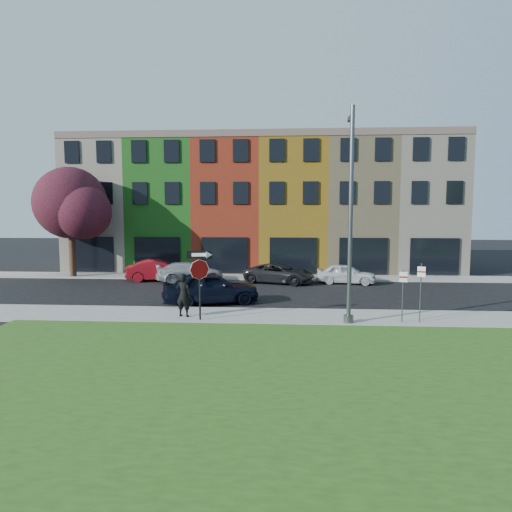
# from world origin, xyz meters

# --- Properties ---
(ground) EXTENTS (120.00, 120.00, 0.00)m
(ground) POSITION_xyz_m (0.00, 0.00, 0.00)
(ground) COLOR black
(ground) RESTS_ON ground
(sidewalk_near) EXTENTS (40.00, 3.00, 0.12)m
(sidewalk_near) POSITION_xyz_m (2.00, 3.00, 0.06)
(sidewalk_near) COLOR gray
(sidewalk_near) RESTS_ON ground
(sidewalk_far) EXTENTS (40.00, 2.40, 0.12)m
(sidewalk_far) POSITION_xyz_m (-3.00, 15.00, 0.06)
(sidewalk_far) COLOR gray
(sidewalk_far) RESTS_ON ground
(rowhouse_block) EXTENTS (30.00, 10.12, 10.00)m
(rowhouse_block) POSITION_xyz_m (-2.50, 21.18, 4.99)
(rowhouse_block) COLOR beige
(rowhouse_block) RESTS_ON ground
(stop_sign) EXTENTS (1.04, 0.21, 2.94)m
(stop_sign) POSITION_xyz_m (-4.13, 1.98, 2.22)
(stop_sign) COLOR black
(stop_sign) RESTS_ON sidewalk_near
(man) EXTENTS (0.90, 0.77, 1.89)m
(man) POSITION_xyz_m (-4.95, 2.51, 1.07)
(man) COLOR black
(man) RESTS_ON sidewalk_near
(sedan_near) EXTENTS (4.98, 6.06, 1.65)m
(sedan_near) POSITION_xyz_m (-4.32, 5.85, 0.83)
(sedan_near) COLOR black
(sedan_near) RESTS_ON ground
(parked_car_red) EXTENTS (3.54, 5.01, 1.42)m
(parked_car_red) POSITION_xyz_m (-9.11, 13.27, 0.71)
(parked_car_red) COLOR maroon
(parked_car_red) RESTS_ON ground
(parked_car_silver) EXTENTS (4.65, 5.62, 1.30)m
(parked_car_silver) POSITION_xyz_m (-6.94, 13.03, 0.65)
(parked_car_silver) COLOR #A6A7AB
(parked_car_silver) RESTS_ON ground
(parked_car_dark) EXTENTS (4.79, 5.83, 1.28)m
(parked_car_dark) POSITION_xyz_m (-0.95, 12.82, 0.64)
(parked_car_dark) COLOR black
(parked_car_dark) RESTS_ON ground
(parked_car_white) EXTENTS (2.78, 4.29, 1.29)m
(parked_car_white) POSITION_xyz_m (3.40, 12.89, 0.65)
(parked_car_white) COLOR silver
(parked_car_white) RESTS_ON ground
(street_lamp) EXTENTS (0.55, 2.58, 8.75)m
(street_lamp) POSITION_xyz_m (2.10, 2.10, 4.53)
(street_lamp) COLOR #4A4C4F
(street_lamp) RESTS_ON sidewalk_near
(parking_sign_a) EXTENTS (0.32, 0.11, 2.20)m
(parking_sign_a) POSITION_xyz_m (4.30, 2.08, 1.49)
(parking_sign_a) COLOR #4A4C4F
(parking_sign_a) RESTS_ON sidewalk_near
(parking_sign_b) EXTENTS (0.31, 0.15, 2.46)m
(parking_sign_b) POSITION_xyz_m (5.01, 2.07, 1.63)
(parking_sign_b) COLOR #4A4C4F
(parking_sign_b) RESTS_ON sidewalk_near
(tree_purple) EXTENTS (5.97, 5.22, 7.63)m
(tree_purple) POSITION_xyz_m (-15.42, 14.25, 5.13)
(tree_purple) COLOR black
(tree_purple) RESTS_ON sidewalk_far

